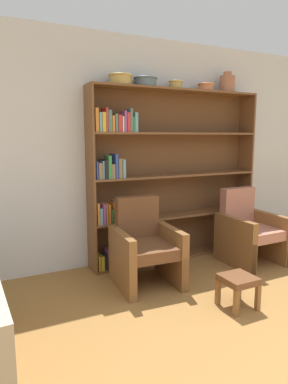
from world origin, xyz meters
The scene contains 10 objects.
wall_back centered at (0.00, 2.90, 1.38)m, with size 12.00×0.06×2.75m.
bookshelf centered at (0.07, 2.74, 1.07)m, with size 2.29×0.30×2.14m.
bowl_sage centered at (-0.51, 2.71, 2.20)m, with size 0.28×0.28×0.12m.
bowl_slate centered at (-0.20, 2.71, 2.20)m, with size 0.29×0.29×0.11m.
bowl_copper centered at (0.21, 2.71, 2.19)m, with size 0.18×0.18×0.10m.
bowl_cream centered at (0.67, 2.71, 2.19)m, with size 0.22×0.22×0.10m.
vase_tall centered at (1.01, 2.71, 2.25)m, with size 0.20×0.20×0.27m.
armchair_leather centered at (-0.48, 2.15, 0.40)m, with size 0.68×0.72×0.91m.
armchair_cushioned centered at (0.98, 2.15, 0.40)m, with size 0.65×0.69×0.91m.
footstool centered at (0.04, 1.28, 0.24)m, with size 0.29×0.29×0.30m.
Camera 1 is at (-2.04, -1.00, 1.56)m, focal length 32.00 mm.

